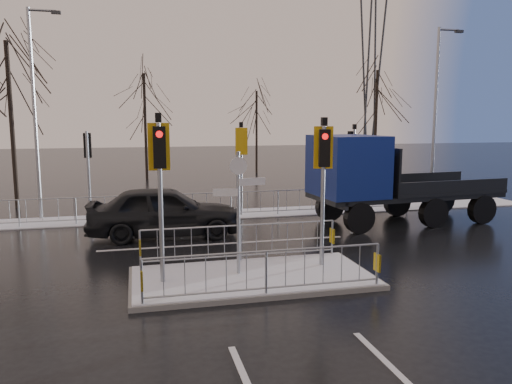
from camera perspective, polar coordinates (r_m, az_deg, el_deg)
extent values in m
plane|color=black|center=(12.69, -0.46, -10.06)|extent=(120.00, 120.00, 0.00)
cube|color=white|center=(20.89, -5.88, -2.66)|extent=(30.00, 2.00, 0.04)
cube|color=silver|center=(16.26, -3.55, -5.89)|extent=(8.00, 0.15, 0.01)
cube|color=slate|center=(12.67, -0.46, -9.80)|extent=(6.00, 3.00, 0.12)
cube|color=white|center=(12.65, -0.46, -9.48)|extent=(5.85, 2.85, 0.03)
cube|color=gold|center=(10.87, -12.93, -9.78)|extent=(0.05, 0.28, 0.42)
cube|color=gold|center=(12.16, 13.69, -7.83)|extent=(0.05, 0.28, 0.42)
cube|color=gold|center=(13.52, -13.12, -6.16)|extent=(0.05, 0.28, 0.42)
cube|color=gold|center=(14.58, 8.70, -4.97)|extent=(0.05, 0.28, 0.42)
cylinder|color=#91979E|center=(11.90, -10.84, -1.42)|extent=(0.11, 0.11, 3.80)
cube|color=black|center=(11.57, -10.98, 5.03)|extent=(0.28, 0.22, 0.95)
cylinder|color=red|center=(11.45, -11.00, 6.50)|extent=(0.16, 0.04, 0.16)
cube|color=#E4A90D|center=(11.82, -11.04, 5.10)|extent=(0.50, 0.03, 1.10)
cube|color=black|center=(11.73, -11.12, 8.35)|extent=(0.14, 0.14, 0.22)
cylinder|color=#91979E|center=(13.18, 7.62, -0.62)|extent=(0.11, 0.11, 3.70)
cube|color=black|center=(12.86, 7.83, 4.99)|extent=(0.33, 0.28, 0.95)
cylinder|color=red|center=(12.74, 7.91, 6.31)|extent=(0.16, 0.08, 0.16)
cube|color=#E4A90D|center=(13.11, 7.70, 5.06)|extent=(0.49, 0.16, 1.10)
cube|color=black|center=(13.02, 7.80, 7.98)|extent=(0.14, 0.14, 0.22)
cylinder|color=#91979E|center=(12.39, -2.03, -2.53)|extent=(0.09, 0.09, 3.10)
cube|color=silver|center=(12.34, -0.46, 1.19)|extent=(0.70, 0.14, 0.18)
cube|color=silver|center=(12.24, -3.51, -0.07)|extent=(0.62, 0.15, 0.18)
cylinder|color=silver|center=(12.19, -2.03, 2.99)|extent=(0.44, 0.03, 0.44)
cylinder|color=#91979E|center=(20.22, -18.58, 1.65)|extent=(0.11, 0.11, 3.50)
cube|color=black|center=(20.30, -18.70, 5.07)|extent=(0.28, 0.22, 0.95)
cylinder|color=red|center=(20.39, -18.71, 5.93)|extent=(0.16, 0.04, 0.16)
cylinder|color=#91979E|center=(20.58, -1.70, 2.34)|extent=(0.11, 0.11, 3.60)
cube|color=black|center=(20.66, -1.82, 5.84)|extent=(0.28, 0.22, 0.95)
cylinder|color=red|center=(20.75, -1.88, 6.68)|extent=(0.16, 0.04, 0.16)
cube|color=#E4A90D|center=(20.41, -1.67, 5.81)|extent=(0.50, 0.03, 1.10)
cube|color=black|center=(20.46, -1.72, 7.69)|extent=(0.14, 0.14, 0.22)
cylinder|color=#91979E|center=(22.16, 11.06, 2.50)|extent=(0.11, 0.11, 3.50)
cube|color=black|center=(22.21, 10.85, 5.62)|extent=(0.33, 0.28, 0.95)
cylinder|color=red|center=(22.29, 10.69, 6.41)|extent=(0.16, 0.08, 0.16)
cube|color=black|center=(22.05, 11.20, 7.33)|extent=(0.14, 0.14, 0.22)
imported|color=black|center=(17.31, -10.40, -2.17)|extent=(5.25, 2.29, 1.76)
cylinder|color=black|center=(17.92, 11.71, -2.91)|extent=(1.13, 0.42, 1.11)
cylinder|color=black|center=(19.94, 8.39, -1.68)|extent=(1.13, 0.42, 1.11)
cylinder|color=black|center=(19.63, 19.61, -2.24)|extent=(1.13, 0.42, 1.11)
cylinder|color=black|center=(21.49, 15.83, -1.18)|extent=(1.13, 0.42, 1.11)
cylinder|color=black|center=(21.06, 24.40, -1.81)|extent=(1.13, 0.42, 1.11)
cylinder|color=black|center=(22.80, 20.46, -0.85)|extent=(1.13, 0.42, 1.11)
cube|color=black|center=(20.21, 16.68, -0.28)|extent=(7.50, 3.11, 0.18)
cube|color=navy|center=(18.73, 10.40, 2.97)|extent=(2.42, 2.83, 2.22)
cube|color=black|center=(19.23, 13.26, 4.35)|extent=(0.22, 2.22, 1.22)
cube|color=#2D3033|center=(18.58, 8.49, -0.86)|extent=(0.33, 2.56, 0.39)
cube|color=black|center=(20.91, 19.45, 0.31)|extent=(5.07, 3.03, 0.13)
cube|color=black|center=(19.44, 13.98, 2.60)|extent=(0.30, 2.66, 1.66)
cylinder|color=black|center=(24.78, -26.12, 6.79)|extent=(0.20, 0.20, 7.36)
cylinder|color=black|center=(33.73, -12.53, 7.27)|extent=(0.19, 0.19, 6.90)
cylinder|color=black|center=(36.79, 0.07, 6.83)|extent=(0.16, 0.16, 5.98)
cylinder|color=black|center=(36.76, 13.53, 7.68)|extent=(0.20, 0.20, 7.36)
cylinder|color=#91979E|center=(24.17, 19.74, 7.89)|extent=(0.14, 0.14, 8.00)
cylinder|color=#91979E|center=(24.76, 21.22, 16.89)|extent=(1.00, 0.10, 0.10)
cube|color=#2D3033|center=(25.03, 22.19, 16.63)|extent=(0.35, 0.18, 0.12)
cylinder|color=#91979E|center=(21.54, -23.96, 7.92)|extent=(0.14, 0.14, 8.20)
cylinder|color=#91979E|center=(21.84, -23.26, 18.53)|extent=(1.00, 0.10, 0.10)
cube|color=#2D3033|center=(21.77, -21.89, 18.51)|extent=(0.35, 0.18, 0.12)
cylinder|color=#2D3033|center=(47.77, 13.46, 15.41)|extent=(1.18, 1.18, 19.97)
cylinder|color=#2D3033|center=(47.25, 12.11, 15.53)|extent=(1.18, 1.18, 19.97)
cylinder|color=#2D3033|center=(46.71, 14.15, 15.55)|extent=(1.18, 1.18, 19.97)
cylinder|color=#2D3033|center=(46.18, 12.78, 15.68)|extent=(1.18, 1.18, 19.97)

